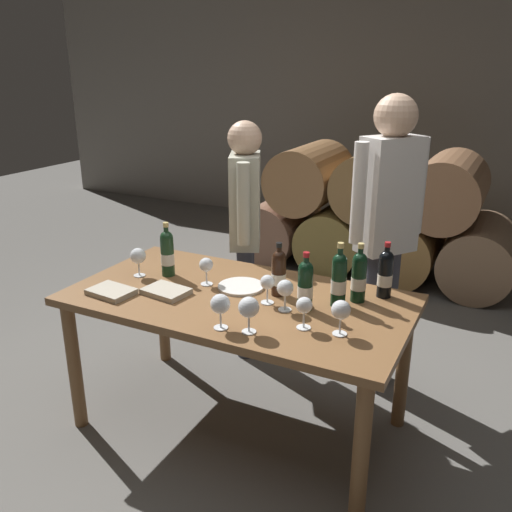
# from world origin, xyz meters

# --- Properties ---
(ground_plane) EXTENTS (14.00, 14.00, 0.00)m
(ground_plane) POSITION_xyz_m (0.00, 0.00, 0.00)
(ground_plane) COLOR #66635E
(cellar_back_wall) EXTENTS (10.00, 0.24, 2.80)m
(cellar_back_wall) POSITION_xyz_m (0.00, 4.20, 1.40)
(cellar_back_wall) COLOR gray
(cellar_back_wall) RESTS_ON ground_plane
(barrel_stack) EXTENTS (2.49, 0.90, 1.15)m
(barrel_stack) POSITION_xyz_m (-0.00, 2.60, 0.53)
(barrel_stack) COLOR #845B46
(barrel_stack) RESTS_ON ground_plane
(dining_table) EXTENTS (1.70, 0.90, 0.76)m
(dining_table) POSITION_xyz_m (0.00, 0.00, 0.67)
(dining_table) COLOR brown
(dining_table) RESTS_ON ground_plane
(wine_bottle_0) EXTENTS (0.07, 0.07, 0.28)m
(wine_bottle_0) POSITION_xyz_m (0.65, 0.33, 0.88)
(wine_bottle_0) COLOR black
(wine_bottle_0) RESTS_ON dining_table
(wine_bottle_1) EXTENTS (0.07, 0.07, 0.32)m
(wine_bottle_1) POSITION_xyz_m (0.48, 0.12, 0.90)
(wine_bottle_1) COLOR black
(wine_bottle_1) RESTS_ON dining_table
(wine_bottle_2) EXTENTS (0.07, 0.07, 0.27)m
(wine_bottle_2) POSITION_xyz_m (0.17, 0.11, 0.88)
(wine_bottle_2) COLOR black
(wine_bottle_2) RESTS_ON dining_table
(wine_bottle_3) EXTENTS (0.07, 0.07, 0.30)m
(wine_bottle_3) POSITION_xyz_m (-0.48, 0.08, 0.89)
(wine_bottle_3) COLOR #19381E
(wine_bottle_3) RESTS_ON dining_table
(wine_bottle_4) EXTENTS (0.07, 0.07, 0.29)m
(wine_bottle_4) POSITION_xyz_m (0.35, 0.01, 0.88)
(wine_bottle_4) COLOR black
(wine_bottle_4) RESTS_ON dining_table
(wine_bottle_5) EXTENTS (0.07, 0.07, 0.30)m
(wine_bottle_5) POSITION_xyz_m (0.55, 0.21, 0.89)
(wine_bottle_5) COLOR black
(wine_bottle_5) RESTS_ON dining_table
(wine_glass_0) EXTENTS (0.08, 0.08, 0.16)m
(wine_glass_0) POSITION_xyz_m (0.58, -0.16, 0.87)
(wine_glass_0) COLOR white
(wine_glass_0) RESTS_ON dining_table
(wine_glass_1) EXTENTS (0.09, 0.09, 0.16)m
(wine_glass_1) POSITION_xyz_m (0.23, -0.32, 0.88)
(wine_glass_1) COLOR white
(wine_glass_1) RESTS_ON dining_table
(wine_glass_2) EXTENTS (0.07, 0.07, 0.15)m
(wine_glass_2) POSITION_xyz_m (0.42, -0.17, 0.86)
(wine_glass_2) COLOR white
(wine_glass_2) RESTS_ON dining_table
(wine_glass_3) EXTENTS (0.09, 0.09, 0.16)m
(wine_glass_3) POSITION_xyz_m (0.10, -0.34, 0.87)
(wine_glass_3) COLOR white
(wine_glass_3) RESTS_ON dining_table
(wine_glass_4) EXTENTS (0.07, 0.07, 0.15)m
(wine_glass_4) POSITION_xyz_m (0.17, -0.01, 0.86)
(wine_glass_4) COLOR white
(wine_glass_4) RESTS_ON dining_table
(wine_glass_5) EXTENTS (0.07, 0.07, 0.15)m
(wine_glass_5) POSITION_xyz_m (-0.22, 0.06, 0.87)
(wine_glass_5) COLOR white
(wine_glass_5) RESTS_ON dining_table
(wine_glass_6) EXTENTS (0.08, 0.08, 0.15)m
(wine_glass_6) POSITION_xyz_m (0.27, -0.04, 0.87)
(wine_glass_6) COLOR white
(wine_glass_6) RESTS_ON dining_table
(wine_glass_7) EXTENTS (0.09, 0.09, 0.16)m
(wine_glass_7) POSITION_xyz_m (-0.61, 0.00, 0.87)
(wine_glass_7) COLOR white
(wine_glass_7) RESTS_ON dining_table
(tasting_notebook) EXTENTS (0.24, 0.19, 0.03)m
(tasting_notebook) POSITION_xyz_m (-0.34, -0.14, 0.77)
(tasting_notebook) COLOR #B2A893
(tasting_notebook) RESTS_ON dining_table
(leather_ledger) EXTENTS (0.24, 0.18, 0.03)m
(leather_ledger) POSITION_xyz_m (-0.58, -0.26, 0.77)
(leather_ledger) COLOR #B2A893
(leather_ledger) RESTS_ON dining_table
(serving_plate) EXTENTS (0.24, 0.24, 0.01)m
(serving_plate) POSITION_xyz_m (-0.04, 0.10, 0.77)
(serving_plate) COLOR white
(serving_plate) RESTS_ON dining_table
(sommelier_presenting) EXTENTS (0.33, 0.42, 1.72)m
(sommelier_presenting) POSITION_xyz_m (0.54, 0.75, 1.04)
(sommelier_presenting) COLOR #383842
(sommelier_presenting) RESTS_ON ground_plane
(taster_seated_left) EXTENTS (0.30, 0.46, 1.54)m
(taster_seated_left) POSITION_xyz_m (-0.34, 0.72, 0.92)
(taster_seated_left) COLOR #383842
(taster_seated_left) RESTS_ON ground_plane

